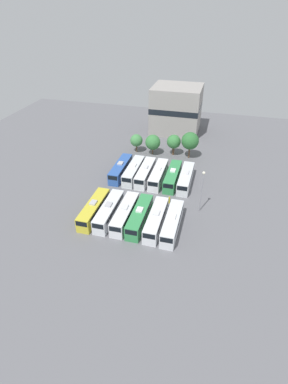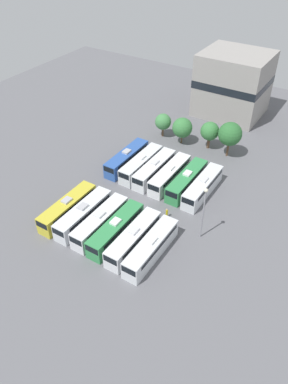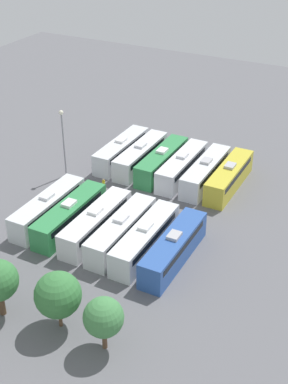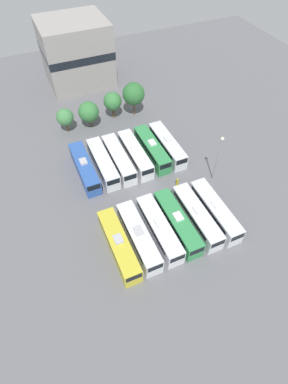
{
  "view_description": "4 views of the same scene",
  "coord_description": "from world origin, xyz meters",
  "px_view_note": "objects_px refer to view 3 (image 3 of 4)",
  "views": [
    {
      "loc": [
        14.2,
        -53.05,
        37.98
      ],
      "look_at": [
        0.37,
        -0.83,
        2.31
      ],
      "focal_mm": 28.0,
      "sensor_mm": 36.0,
      "label": 1
    },
    {
      "loc": [
        27.19,
        -41.12,
        41.67
      ],
      "look_at": [
        0.65,
        1.01,
        2.25
      ],
      "focal_mm": 35.0,
      "sensor_mm": 36.0,
      "label": 2
    },
    {
      "loc": [
        -26.21,
        50.17,
        35.09
      ],
      "look_at": [
        -0.88,
        1.48,
        2.57
      ],
      "focal_mm": 50.0,
      "sensor_mm": 36.0,
      "label": 3
    },
    {
      "loc": [
        -13.71,
        -30.49,
        39.59
      ],
      "look_at": [
        -0.65,
        -0.55,
        1.45
      ],
      "focal_mm": 28.0,
      "sensor_mm": 36.0,
      "label": 4
    }
  ],
  "objects_px": {
    "bus_2": "(182,166)",
    "bus_7": "(145,238)",
    "bus_5": "(121,150)",
    "tree_1": "(58,295)",
    "bus_8": "(121,230)",
    "worker_person": "(104,185)",
    "bus_11": "(48,208)",
    "bus_10": "(70,215)",
    "bus_1": "(206,171)",
    "light_pole": "(63,133)",
    "bus_6": "(174,248)",
    "bus_3": "(162,161)",
    "bus_4": "(141,155)",
    "bus_9": "(96,223)",
    "tree_0": "(104,317)",
    "bus_0": "(229,176)"
  },
  "relations": [
    {
      "from": "bus_5",
      "to": "light_pole",
      "type": "bearing_deg",
      "value": 58.64
    },
    {
      "from": "bus_11",
      "to": "tree_1",
      "type": "distance_m",
      "value": 17.87
    },
    {
      "from": "bus_5",
      "to": "light_pole",
      "type": "xyz_separation_m",
      "value": [
        4.47,
        7.34,
        4.58
      ]
    },
    {
      "from": "bus_2",
      "to": "tree_1",
      "type": "xyz_separation_m",
      "value": [
        -1.62,
        30.45,
        1.97
      ]
    },
    {
      "from": "bus_8",
      "to": "light_pole",
      "type": "height_order",
      "value": "light_pole"
    },
    {
      "from": "bus_5",
      "to": "bus_7",
      "type": "height_order",
      "value": "same"
    },
    {
      "from": "bus_5",
      "to": "bus_8",
      "type": "bearing_deg",
      "value": 119.56
    },
    {
      "from": "tree_0",
      "to": "bus_11",
      "type": "bearing_deg",
      "value": -40.96
    },
    {
      "from": "bus_2",
      "to": "bus_11",
      "type": "bearing_deg",
      "value": 59.95
    },
    {
      "from": "bus_0",
      "to": "tree_0",
      "type": "height_order",
      "value": "tree_0"
    },
    {
      "from": "bus_5",
      "to": "bus_0",
      "type": "bearing_deg",
      "value": 179.03
    },
    {
      "from": "bus_1",
      "to": "bus_5",
      "type": "height_order",
      "value": "same"
    },
    {
      "from": "bus_1",
      "to": "tree_1",
      "type": "relative_size",
      "value": 2.05
    },
    {
      "from": "bus_2",
      "to": "bus_3",
      "type": "bearing_deg",
      "value": -1.74
    },
    {
      "from": "bus_8",
      "to": "bus_5",
      "type": "bearing_deg",
      "value": -60.44
    },
    {
      "from": "bus_1",
      "to": "bus_9",
      "type": "bearing_deg",
      "value": 69.16
    },
    {
      "from": "bus_4",
      "to": "bus_11",
      "type": "xyz_separation_m",
      "value": [
        3.3,
        17.03,
        0.0
      ]
    },
    {
      "from": "bus_2",
      "to": "bus_7",
      "type": "xyz_separation_m",
      "value": [
        -3.25,
        17.02,
        0.0
      ]
    },
    {
      "from": "bus_0",
      "to": "bus_9",
      "type": "bearing_deg",
      "value": 60.57
    },
    {
      "from": "bus_10",
      "to": "tree_0",
      "type": "distance_m",
      "value": 19.17
    },
    {
      "from": "bus_9",
      "to": "bus_7",
      "type": "bearing_deg",
      "value": 178.55
    },
    {
      "from": "bus_6",
      "to": "tree_1",
      "type": "relative_size",
      "value": 2.05
    },
    {
      "from": "bus_3",
      "to": "bus_4",
      "type": "bearing_deg",
      "value": -2.61
    },
    {
      "from": "bus_2",
      "to": "worker_person",
      "type": "distance_m",
      "value": 10.97
    },
    {
      "from": "bus_11",
      "to": "tree_0",
      "type": "bearing_deg",
      "value": 139.04
    },
    {
      "from": "bus_2",
      "to": "bus_4",
      "type": "bearing_deg",
      "value": -2.19
    },
    {
      "from": "tree_1",
      "to": "bus_8",
      "type": "bearing_deg",
      "value": -84.12
    },
    {
      "from": "worker_person",
      "to": "tree_0",
      "type": "distance_m",
      "value": 26.86
    },
    {
      "from": "bus_1",
      "to": "bus_10",
      "type": "bearing_deg",
      "value": 59.67
    },
    {
      "from": "tree_0",
      "to": "bus_9",
      "type": "bearing_deg",
      "value": -55.68
    },
    {
      "from": "bus_3",
      "to": "bus_8",
      "type": "xyz_separation_m",
      "value": [
        -3.28,
        16.97,
        0.0
      ]
    },
    {
      "from": "bus_1",
      "to": "bus_5",
      "type": "bearing_deg",
      "value": -1.93
    },
    {
      "from": "bus_0",
      "to": "bus_8",
      "type": "relative_size",
      "value": 1.0
    },
    {
      "from": "bus_8",
      "to": "light_pole",
      "type": "xyz_separation_m",
      "value": [
        14.31,
        -9.99,
        4.58
      ]
    },
    {
      "from": "bus_0",
      "to": "bus_11",
      "type": "relative_size",
      "value": 1.0
    },
    {
      "from": "bus_11",
      "to": "bus_7",
      "type": "bearing_deg",
      "value": 178.96
    },
    {
      "from": "bus_9",
      "to": "light_pole",
      "type": "bearing_deg",
      "value": -42.12
    },
    {
      "from": "bus_8",
      "to": "bus_0",
      "type": "bearing_deg",
      "value": -110.38
    },
    {
      "from": "bus_4",
      "to": "worker_person",
      "type": "xyz_separation_m",
      "value": [
        1.02,
        8.28,
        -0.84
      ]
    },
    {
      "from": "bus_2",
      "to": "tree_1",
      "type": "relative_size",
      "value": 2.05
    },
    {
      "from": "bus_11",
      "to": "worker_person",
      "type": "bearing_deg",
      "value": -104.65
    },
    {
      "from": "bus_11",
      "to": "light_pole",
      "type": "xyz_separation_m",
      "value": [
        4.37,
        -9.9,
        4.58
      ]
    },
    {
      "from": "bus_1",
      "to": "bus_10",
      "type": "xyz_separation_m",
      "value": [
        9.91,
        16.94,
        0.0
      ]
    },
    {
      "from": "light_pole",
      "to": "bus_9",
      "type": "bearing_deg",
      "value": 137.88
    },
    {
      "from": "bus_5",
      "to": "tree_1",
      "type": "xyz_separation_m",
      "value": [
        -11.23,
        30.91,
        1.97
      ]
    },
    {
      "from": "bus_2",
      "to": "bus_9",
      "type": "xyz_separation_m",
      "value": [
        3.05,
        16.86,
        0.0
      ]
    },
    {
      "from": "worker_person",
      "to": "tree_0",
      "type": "relative_size",
      "value": 0.34
    },
    {
      "from": "bus_2",
      "to": "bus_6",
      "type": "bearing_deg",
      "value": 111.25
    },
    {
      "from": "bus_8",
      "to": "worker_person",
      "type": "bearing_deg",
      "value": -49.14
    },
    {
      "from": "bus_7",
      "to": "bus_10",
      "type": "distance_m",
      "value": 9.79
    }
  ]
}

